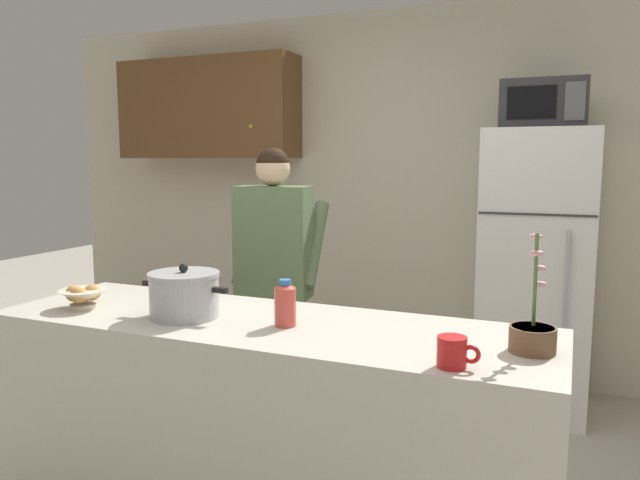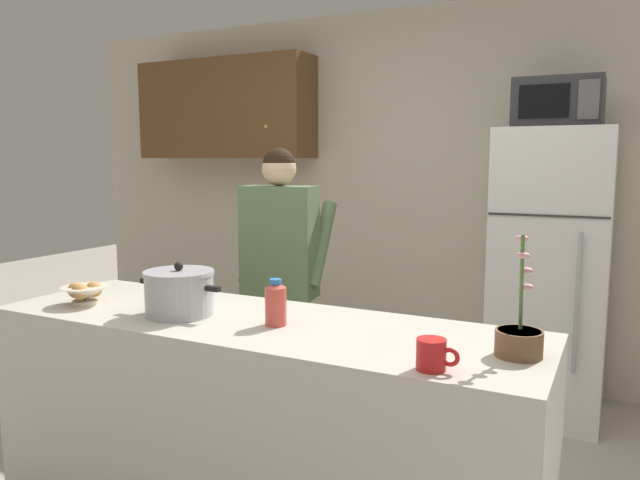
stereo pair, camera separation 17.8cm
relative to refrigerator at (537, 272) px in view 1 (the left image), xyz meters
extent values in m
cube|color=beige|center=(-0.89, 0.45, 0.44)|extent=(6.00, 0.12, 2.60)
cube|color=brown|center=(-2.49, 0.22, 1.07)|extent=(1.47, 0.34, 0.76)
sphere|color=gold|center=(-2.01, 0.05, 0.92)|extent=(0.03, 0.03, 0.03)
cube|color=beige|center=(-0.89, -1.85, -0.40)|extent=(2.22, 0.68, 0.92)
cube|color=white|center=(0.00, 0.00, 0.00)|extent=(0.64, 0.64, 1.72)
cube|color=#333333|center=(0.00, -0.32, 0.38)|extent=(0.63, 0.01, 0.01)
cylinder|color=#B2B2B7|center=(0.18, -0.35, -0.09)|extent=(0.02, 0.02, 0.77)
cube|color=#2D2D30|center=(0.00, -0.02, 1.00)|extent=(0.48, 0.36, 0.28)
cube|color=black|center=(-0.06, -0.20, 1.00)|extent=(0.26, 0.01, 0.18)
cube|color=#59595B|center=(0.17, -0.20, 1.00)|extent=(0.11, 0.01, 0.21)
cylinder|color=black|center=(-1.25, -0.92, -0.47)|extent=(0.11, 0.11, 0.78)
cylinder|color=black|center=(-1.40, -0.94, -0.47)|extent=(0.11, 0.11, 0.78)
cube|color=#59724C|center=(-1.32, -0.93, 0.23)|extent=(0.43, 0.25, 0.62)
sphere|color=beige|center=(-1.32, -0.93, 0.63)|extent=(0.19, 0.19, 0.19)
sphere|color=black|center=(-1.32, -0.93, 0.66)|extent=(0.18, 0.18, 0.18)
cylinder|color=#59724C|center=(-1.14, -0.79, 0.21)|extent=(0.12, 0.37, 0.48)
cylinder|color=#59724C|center=(-1.54, -0.84, 0.21)|extent=(0.12, 0.37, 0.48)
cylinder|color=#ADAFB5|center=(-1.21, -1.92, 0.14)|extent=(0.27, 0.27, 0.16)
cylinder|color=#ADAFB5|center=(-1.21, -1.92, 0.23)|extent=(0.28, 0.28, 0.02)
sphere|color=black|center=(-1.21, -1.92, 0.26)|extent=(0.04, 0.04, 0.04)
cube|color=black|center=(-1.38, -1.92, 0.18)|extent=(0.06, 0.02, 0.02)
cube|color=black|center=(-1.05, -1.92, 0.18)|extent=(0.06, 0.02, 0.02)
cylinder|color=red|center=(-0.12, -2.10, 0.11)|extent=(0.09, 0.09, 0.10)
torus|color=red|center=(-0.06, -2.10, 0.11)|extent=(0.06, 0.01, 0.06)
cylinder|color=beige|center=(-1.69, -1.97, 0.07)|extent=(0.11, 0.11, 0.02)
cone|color=beige|center=(-1.69, -1.97, 0.11)|extent=(0.20, 0.20, 0.06)
sphere|color=tan|center=(-1.72, -1.99, 0.12)|extent=(0.07, 0.07, 0.07)
sphere|color=tan|center=(-1.67, -1.94, 0.12)|extent=(0.07, 0.07, 0.07)
sphere|color=tan|center=(-1.68, -2.01, 0.12)|extent=(0.07, 0.07, 0.07)
cylinder|color=#D84C3F|center=(-0.79, -1.88, 0.13)|extent=(0.08, 0.08, 0.15)
cone|color=#D84C3F|center=(-0.79, -1.88, 0.22)|extent=(0.08, 0.08, 0.02)
cylinder|color=#3372BF|center=(-0.79, -1.88, 0.23)|extent=(0.05, 0.05, 0.02)
cylinder|color=brown|center=(0.09, -1.85, 0.10)|extent=(0.15, 0.15, 0.09)
cylinder|color=#38281E|center=(0.09, -1.85, 0.14)|extent=(0.13, 0.14, 0.01)
cylinder|color=#4C7238|center=(0.09, -1.85, 0.30)|extent=(0.01, 0.04, 0.31)
ellipsoid|color=pink|center=(0.11, -1.83, 0.28)|extent=(0.04, 0.03, 0.02)
ellipsoid|color=pink|center=(0.10, -1.83, 0.34)|extent=(0.04, 0.03, 0.02)
ellipsoid|color=pink|center=(0.10, -1.86, 0.39)|extent=(0.04, 0.03, 0.02)
ellipsoid|color=pink|center=(0.09, -1.85, 0.44)|extent=(0.04, 0.03, 0.02)
camera|label=1|loc=(0.20, -3.88, 0.68)|focal=34.02mm
camera|label=2|loc=(0.36, -3.80, 0.68)|focal=34.02mm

